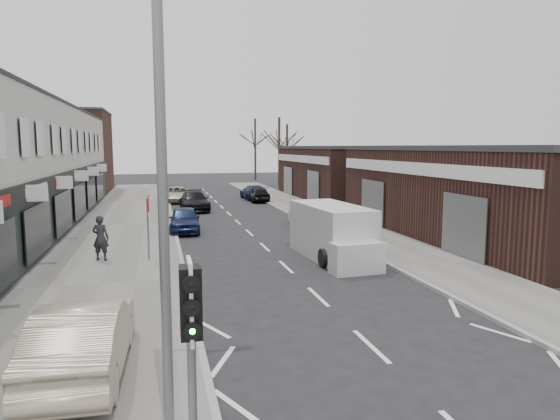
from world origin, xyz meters
TOP-DOWN VIEW (x-y plane):
  - ground at (0.00, 0.00)m, footprint 160.00×160.00m
  - pavement_left at (-6.75, 22.00)m, footprint 5.50×64.00m
  - pavement_right at (5.75, 22.00)m, footprint 3.50×64.00m
  - brick_block_far at (-13.50, 45.00)m, footprint 8.00×10.00m
  - right_unit_near at (12.50, 14.00)m, footprint 10.00×18.00m
  - right_unit_far at (12.50, 34.00)m, footprint 10.00×16.00m
  - tree_far_a at (9.00, 48.00)m, footprint 3.60×3.60m
  - tree_far_b at (11.50, 54.00)m, footprint 3.60×3.60m
  - tree_far_c at (8.50, 60.00)m, footprint 3.60×3.60m
  - traffic_light at (-4.40, -2.02)m, footprint 0.28×0.60m
  - street_lamp at (-4.53, -0.80)m, footprint 2.23×0.22m
  - warning_sign at (-5.16, 12.00)m, footprint 0.12×0.80m
  - white_van at (2.30, 11.07)m, footprint 2.37×5.87m
  - sedan_on_pavement at (-6.30, 1.82)m, footprint 1.77×4.62m
  - pedestrian at (-7.06, 12.40)m, footprint 0.77×0.62m
  - parked_car_left_a at (-3.40, 19.18)m, footprint 1.83×4.10m
  - parked_car_left_b at (-2.20, 28.40)m, footprint 2.10×4.87m
  - parked_car_left_c at (-3.24, 34.33)m, footprint 2.42×4.78m
  - parked_car_right_a at (3.50, 18.67)m, footprint 1.79×4.35m
  - parked_car_right_b at (3.50, 33.08)m, footprint 1.57×3.86m
  - parked_car_right_c at (3.50, 35.03)m, footprint 1.99×4.50m

SIDE VIEW (x-z plane):
  - ground at x=0.00m, z-range 0.00..0.00m
  - tree_far_a at x=9.00m, z-range -4.00..4.00m
  - tree_far_b at x=11.50m, z-range -3.75..3.75m
  - tree_far_c at x=8.50m, z-range -4.25..4.25m
  - pavement_left at x=-6.75m, z-range 0.00..0.12m
  - pavement_right at x=5.75m, z-range 0.00..0.12m
  - parked_car_right_c at x=3.50m, z-range 0.00..1.28m
  - parked_car_left_c at x=-3.24m, z-range 0.00..1.29m
  - parked_car_right_b at x=3.50m, z-range 0.00..1.31m
  - parked_car_left_a at x=-3.40m, z-range 0.00..1.37m
  - parked_car_left_b at x=-2.20m, z-range 0.00..1.40m
  - parked_car_right_a at x=3.50m, z-range 0.00..1.40m
  - sedan_on_pavement at x=-6.30m, z-range 0.12..1.62m
  - pedestrian at x=-7.06m, z-range 0.12..1.95m
  - white_van at x=2.30m, z-range -0.06..2.17m
  - warning_sign at x=-5.16m, z-range 0.85..3.55m
  - right_unit_near at x=12.50m, z-range 0.00..4.50m
  - right_unit_far at x=12.50m, z-range 0.00..4.50m
  - traffic_light at x=-4.40m, z-range 0.86..3.96m
  - brick_block_far at x=-13.50m, z-range 0.00..8.00m
  - street_lamp at x=-4.53m, z-range 0.62..8.62m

